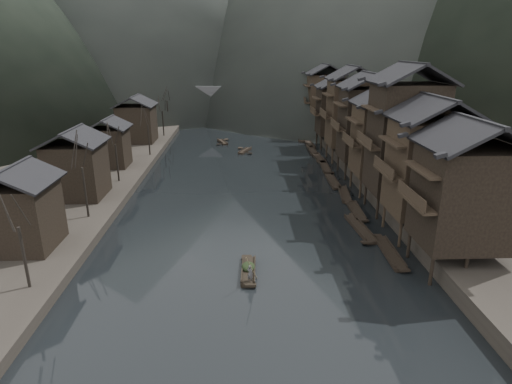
{
  "coord_description": "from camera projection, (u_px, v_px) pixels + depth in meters",
  "views": [
    {
      "loc": [
        -1.01,
        -40.09,
        18.2
      ],
      "look_at": [
        0.81,
        6.12,
        2.5
      ],
      "focal_mm": 30.0,
      "sensor_mm": 36.0,
      "label": 1
    }
  ],
  "objects": [
    {
      "name": "stone_bridge",
      "position": [
        243.0,
        101.0,
        110.3
      ],
      "size": [
        40.0,
        6.0,
        9.0
      ],
      "color": "#4C4C4F",
      "rests_on": "ground"
    },
    {
      "name": "midriver_boats",
      "position": [
        233.0,
        146.0,
        82.12
      ],
      "size": [
        6.93,
        12.86,
        0.44
      ],
      "color": "black",
      "rests_on": "water"
    },
    {
      "name": "stilt_houses",
      "position": [
        370.0,
        115.0,
        59.86
      ],
      "size": [
        9.0,
        67.6,
        16.95
      ],
      "color": "black",
      "rests_on": "ground"
    },
    {
      "name": "moored_sampans",
      "position": [
        322.0,
        164.0,
        69.44
      ],
      "size": [
        2.78,
        71.23,
        0.47
      ],
      "color": "black",
      "rests_on": "water"
    },
    {
      "name": "left_houses",
      "position": [
        101.0,
        141.0,
        60.27
      ],
      "size": [
        8.1,
        53.2,
        8.73
      ],
      "color": "black",
      "rests_on": "left_bank"
    },
    {
      "name": "bare_trees",
      "position": [
        135.0,
        126.0,
        65.47
      ],
      "size": [
        3.91,
        76.11,
        7.83
      ],
      "color": "black",
      "rests_on": "left_bank"
    },
    {
      "name": "bamboo_pole",
      "position": [
        252.0,
        242.0,
        33.4
      ],
      "size": [
        1.14,
        2.44,
        3.52
      ],
      "primitive_type": "cylinder",
      "rotation": [
        0.64,
        0.0,
        -0.42
      ],
      "color": "#8C7A51",
      "rests_on": "boatman"
    },
    {
      "name": "water",
      "position": [
        250.0,
        234.0,
        43.82
      ],
      "size": [
        300.0,
        300.0,
        0.0
      ],
      "primitive_type": "plane",
      "color": "black",
      "rests_on": "ground"
    },
    {
      "name": "boatman",
      "position": [
        250.0,
        271.0,
        34.21
      ],
      "size": [
        0.66,
        0.63,
        1.53
      ],
      "primitive_type": "imported",
      "rotation": [
        0.0,
        0.0,
        2.47
      ],
      "color": "#4C4C4E",
      "rests_on": "hero_sampan"
    },
    {
      "name": "right_bank",
      "position": [
        425.0,
        141.0,
        82.68
      ],
      "size": [
        40.0,
        200.0,
        1.8
      ],
      "primitive_type": "cube",
      "color": "#2D2823",
      "rests_on": "ground"
    },
    {
      "name": "hero_sampan",
      "position": [
        248.0,
        271.0,
        36.28
      ],
      "size": [
        1.35,
        5.35,
        0.44
      ],
      "color": "black",
      "rests_on": "water"
    },
    {
      "name": "left_bank",
      "position": [
        59.0,
        146.0,
        80.17
      ],
      "size": [
        40.0,
        200.0,
        1.2
      ],
      "primitive_type": "cube",
      "color": "#2D2823",
      "rests_on": "ground"
    },
    {
      "name": "cargo_heap",
      "position": [
        248.0,
        263.0,
        36.33
      ],
      "size": [
        1.17,
        1.53,
        0.7
      ],
      "primitive_type": "ellipsoid",
      "color": "black",
      "rests_on": "hero_sampan"
    }
  ]
}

